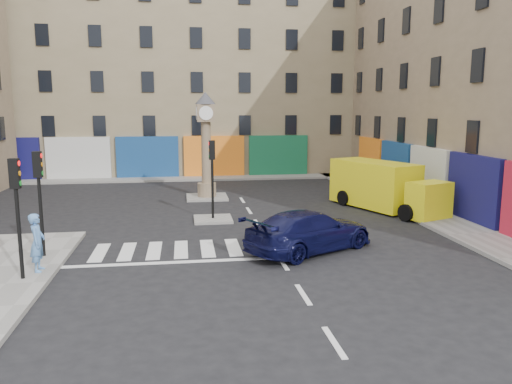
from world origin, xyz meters
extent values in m
plane|color=black|center=(0.00, 0.00, 0.00)|extent=(120.00, 120.00, 0.00)
cube|color=gray|center=(8.70, 10.00, 0.07)|extent=(2.60, 30.00, 0.15)
cube|color=gray|center=(-4.00, 22.20, 0.07)|extent=(32.00, 2.40, 0.15)
cube|color=gray|center=(-2.00, 8.00, 0.06)|extent=(1.80, 1.80, 0.12)
cube|color=gray|center=(-2.00, 14.00, 0.06)|extent=(2.40, 2.40, 0.12)
cube|color=#8C7C5D|center=(-4.00, 28.00, 8.50)|extent=(32.00, 10.00, 17.00)
cylinder|color=black|center=(-8.30, 0.20, 1.55)|extent=(0.12, 0.12, 2.80)
cube|color=black|center=(-8.30, 0.20, 3.40)|extent=(0.28, 0.22, 0.90)
cylinder|color=black|center=(-8.30, 2.60, 1.55)|extent=(0.12, 0.12, 2.80)
cube|color=black|center=(-8.30, 2.60, 3.40)|extent=(0.28, 0.22, 0.90)
cylinder|color=black|center=(-2.00, 8.00, 1.52)|extent=(0.12, 0.12, 2.80)
cube|color=black|center=(-2.00, 8.00, 3.37)|extent=(0.28, 0.22, 0.90)
cylinder|color=#897359|center=(-2.00, 14.00, 0.52)|extent=(1.10, 1.10, 0.80)
cylinder|color=#897359|center=(-2.00, 14.00, 2.72)|extent=(0.56, 0.56, 3.60)
cube|color=#897359|center=(-2.00, 14.00, 5.02)|extent=(1.00, 1.00, 1.00)
cylinder|color=white|center=(-2.00, 13.48, 5.02)|extent=(0.80, 0.06, 0.80)
cone|color=#333338|center=(-2.00, 14.00, 5.87)|extent=(1.20, 1.20, 0.70)
imported|color=black|center=(1.29, 2.33, 0.77)|extent=(5.70, 4.52, 1.55)
cube|color=#FFF115|center=(6.77, 9.93, 1.29)|extent=(3.75, 5.38, 2.38)
cube|color=#FFF115|center=(8.14, 6.46, 0.98)|extent=(2.29, 1.88, 1.76)
cube|color=black|center=(8.16, 6.41, 1.40)|extent=(1.98, 1.51, 0.72)
cylinder|color=black|center=(7.03, 6.46, 0.41)|extent=(0.54, 0.87, 0.83)
cylinder|color=black|center=(8.95, 7.22, 0.41)|extent=(0.54, 0.87, 0.83)
cylinder|color=black|center=(5.35, 10.70, 0.41)|extent=(0.54, 0.87, 0.83)
cylinder|color=black|center=(7.28, 11.46, 0.41)|extent=(0.54, 0.87, 0.83)
imported|color=#5688C5|center=(-8.00, 0.89, 1.09)|extent=(0.48, 0.70, 1.88)
camera|label=1|loc=(-3.32, -15.34, 5.33)|focal=35.00mm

